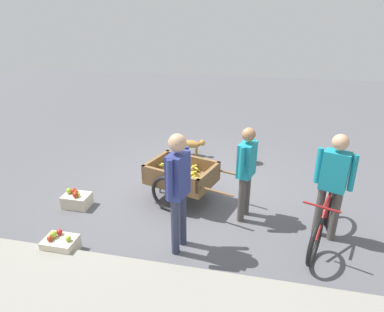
{
  "coord_description": "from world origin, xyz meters",
  "views": [
    {
      "loc": [
        -1.0,
        5.28,
        3.06
      ],
      "look_at": [
        0.09,
        0.15,
        0.75
      ],
      "focal_mm": 30.83,
      "sensor_mm": 36.0,
      "label": 1
    }
  ],
  "objects_px": {
    "dog": "(192,144)",
    "plastic_bucket": "(251,157)",
    "cyclist_person": "(333,179)",
    "fruit_cart": "(182,177)",
    "bicycle": "(324,221)",
    "bystander_person": "(178,183)",
    "apple_crate": "(61,245)",
    "mixed_fruit_crate": "(77,200)",
    "vendor_person": "(246,167)"
  },
  "relations": [
    {
      "from": "bicycle",
      "to": "bystander_person",
      "type": "xyz_separation_m",
      "value": [
        1.96,
        0.55,
        0.68
      ]
    },
    {
      "from": "vendor_person",
      "to": "cyclist_person",
      "type": "bearing_deg",
      "value": 167.69
    },
    {
      "from": "vendor_person",
      "to": "cyclist_person",
      "type": "height_order",
      "value": "cyclist_person"
    },
    {
      "from": "vendor_person",
      "to": "plastic_bucket",
      "type": "xyz_separation_m",
      "value": [
        -0.02,
        -2.14,
        -0.77
      ]
    },
    {
      "from": "cyclist_person",
      "to": "apple_crate",
      "type": "distance_m",
      "value": 3.85
    },
    {
      "from": "dog",
      "to": "bystander_person",
      "type": "bearing_deg",
      "value": 98.72
    },
    {
      "from": "dog",
      "to": "plastic_bucket",
      "type": "height_order",
      "value": "dog"
    },
    {
      "from": "cyclist_person",
      "to": "bystander_person",
      "type": "distance_m",
      "value": 2.13
    },
    {
      "from": "bicycle",
      "to": "dog",
      "type": "height_order",
      "value": "bicycle"
    },
    {
      "from": "bicycle",
      "to": "apple_crate",
      "type": "distance_m",
      "value": 3.68
    },
    {
      "from": "bicycle",
      "to": "bystander_person",
      "type": "relative_size",
      "value": 0.93
    },
    {
      "from": "plastic_bucket",
      "to": "cyclist_person",
      "type": "bearing_deg",
      "value": 115.91
    },
    {
      "from": "bicycle",
      "to": "mixed_fruit_crate",
      "type": "distance_m",
      "value": 3.94
    },
    {
      "from": "fruit_cart",
      "to": "bystander_person",
      "type": "relative_size",
      "value": 1.06
    },
    {
      "from": "vendor_person",
      "to": "apple_crate",
      "type": "height_order",
      "value": "vendor_person"
    },
    {
      "from": "plastic_bucket",
      "to": "apple_crate",
      "type": "distance_m",
      "value": 4.28
    },
    {
      "from": "mixed_fruit_crate",
      "to": "plastic_bucket",
      "type": "bearing_deg",
      "value": -139.47
    },
    {
      "from": "cyclist_person",
      "to": "fruit_cart",
      "type": "bearing_deg",
      "value": -14.51
    },
    {
      "from": "cyclist_person",
      "to": "dog",
      "type": "relative_size",
      "value": 2.38
    },
    {
      "from": "cyclist_person",
      "to": "bystander_person",
      "type": "relative_size",
      "value": 0.94
    },
    {
      "from": "bicycle",
      "to": "dog",
      "type": "relative_size",
      "value": 2.34
    },
    {
      "from": "vendor_person",
      "to": "apple_crate",
      "type": "xyz_separation_m",
      "value": [
        2.4,
        1.38,
        -0.78
      ]
    },
    {
      "from": "fruit_cart",
      "to": "bicycle",
      "type": "distance_m",
      "value": 2.35
    },
    {
      "from": "cyclist_person",
      "to": "vendor_person",
      "type": "bearing_deg",
      "value": -12.31
    },
    {
      "from": "fruit_cart",
      "to": "apple_crate",
      "type": "bearing_deg",
      "value": 52.78
    },
    {
      "from": "plastic_bucket",
      "to": "bystander_person",
      "type": "relative_size",
      "value": 0.15
    },
    {
      "from": "plastic_bucket",
      "to": "apple_crate",
      "type": "bearing_deg",
      "value": 55.53
    },
    {
      "from": "dog",
      "to": "apple_crate",
      "type": "relative_size",
      "value": 1.53
    },
    {
      "from": "bystander_person",
      "to": "mixed_fruit_crate",
      "type": "bearing_deg",
      "value": -19.29
    },
    {
      "from": "vendor_person",
      "to": "bicycle",
      "type": "relative_size",
      "value": 0.96
    },
    {
      "from": "fruit_cart",
      "to": "plastic_bucket",
      "type": "bearing_deg",
      "value": -121.7
    },
    {
      "from": "bystander_person",
      "to": "plastic_bucket",
      "type": "bearing_deg",
      "value": -105.3
    },
    {
      "from": "fruit_cart",
      "to": "mixed_fruit_crate",
      "type": "bearing_deg",
      "value": 19.36
    },
    {
      "from": "cyclist_person",
      "to": "dog",
      "type": "xyz_separation_m",
      "value": [
        2.51,
        -2.55,
        -0.69
      ]
    },
    {
      "from": "fruit_cart",
      "to": "mixed_fruit_crate",
      "type": "distance_m",
      "value": 1.83
    },
    {
      "from": "bicycle",
      "to": "apple_crate",
      "type": "bearing_deg",
      "value": 15.47
    },
    {
      "from": "plastic_bucket",
      "to": "apple_crate",
      "type": "height_order",
      "value": "apple_crate"
    },
    {
      "from": "apple_crate",
      "to": "mixed_fruit_crate",
      "type": "bearing_deg",
      "value": -70.47
    },
    {
      "from": "dog",
      "to": "cyclist_person",
      "type": "bearing_deg",
      "value": 134.57
    },
    {
      "from": "plastic_bucket",
      "to": "bystander_person",
      "type": "xyz_separation_m",
      "value": [
        0.85,
        3.1,
        0.9
      ]
    },
    {
      "from": "fruit_cart",
      "to": "cyclist_person",
      "type": "distance_m",
      "value": 2.42
    },
    {
      "from": "cyclist_person",
      "to": "plastic_bucket",
      "type": "bearing_deg",
      "value": -64.09
    },
    {
      "from": "cyclist_person",
      "to": "plastic_bucket",
      "type": "xyz_separation_m",
      "value": [
        1.17,
        -2.4,
        -0.83
      ]
    },
    {
      "from": "dog",
      "to": "plastic_bucket",
      "type": "distance_m",
      "value": 1.36
    },
    {
      "from": "fruit_cart",
      "to": "bicycle",
      "type": "bearing_deg",
      "value": 161.8
    },
    {
      "from": "apple_crate",
      "to": "bystander_person",
      "type": "bearing_deg",
      "value": -164.8
    },
    {
      "from": "vendor_person",
      "to": "mixed_fruit_crate",
      "type": "xyz_separation_m",
      "value": [
        2.79,
        0.26,
        -0.77
      ]
    },
    {
      "from": "vendor_person",
      "to": "apple_crate",
      "type": "bearing_deg",
      "value": 29.97
    },
    {
      "from": "vendor_person",
      "to": "fruit_cart",
      "type": "bearing_deg",
      "value": -16.87
    },
    {
      "from": "vendor_person",
      "to": "plastic_bucket",
      "type": "relative_size",
      "value": 5.95
    }
  ]
}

